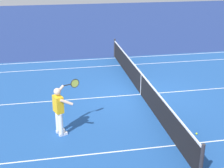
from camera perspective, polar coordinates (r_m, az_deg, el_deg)
ground_plane at (r=13.84m, az=5.13°, el=-1.86°), size 60.00×60.00×0.00m
court_slab at (r=13.84m, az=5.13°, el=-1.85°), size 24.20×11.40×0.00m
court_line_markings at (r=13.84m, az=5.13°, el=-1.84°), size 23.85×11.05×0.01m
tennis_net at (r=13.66m, az=5.20°, el=0.04°), size 0.10×11.70×1.08m
tennis_player_near at (r=10.53m, az=-9.35°, el=-4.32°), size 0.94×0.92×1.70m
tennis_ball at (r=11.12m, az=14.81°, el=-8.53°), size 0.07×0.07×0.07m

